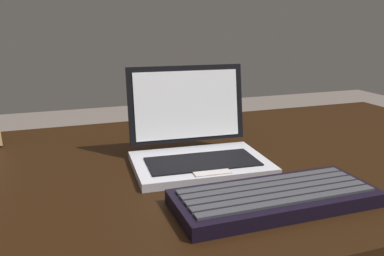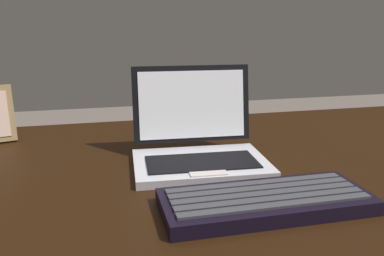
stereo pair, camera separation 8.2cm
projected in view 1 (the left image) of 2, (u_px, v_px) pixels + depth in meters
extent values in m
cube|color=black|center=(210.00, 168.00, 0.90)|extent=(1.58, 0.82, 0.04)
cylinder|color=black|center=(351.00, 201.00, 1.56)|extent=(0.04, 0.04, 0.68)
cube|color=#BAB9C1|center=(200.00, 164.00, 0.85)|extent=(0.29, 0.21, 0.02)
cube|color=black|center=(202.00, 162.00, 0.83)|extent=(0.23, 0.12, 0.00)
cube|color=beige|center=(212.00, 172.00, 0.78)|extent=(0.07, 0.04, 0.00)
cube|color=black|center=(187.00, 104.00, 0.92)|extent=(0.27, 0.05, 0.17)
cube|color=white|center=(187.00, 105.00, 0.92)|extent=(0.24, 0.04, 0.15)
cube|color=silver|center=(187.00, 114.00, 0.92)|extent=(0.23, 0.02, 0.01)
cube|color=black|center=(275.00, 198.00, 0.68)|extent=(0.35, 0.14, 0.02)
cube|color=#38383D|center=(290.00, 201.00, 0.63)|extent=(0.32, 0.02, 0.00)
cube|color=#38383D|center=(283.00, 196.00, 0.65)|extent=(0.32, 0.02, 0.00)
cube|color=#38383D|center=(275.00, 190.00, 0.67)|extent=(0.32, 0.02, 0.00)
cube|color=#38383D|center=(269.00, 185.00, 0.69)|extent=(0.32, 0.02, 0.00)
cube|color=#38383D|center=(262.00, 181.00, 0.71)|extent=(0.32, 0.02, 0.00)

